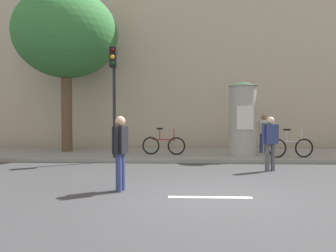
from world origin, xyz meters
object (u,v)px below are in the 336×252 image
Objects in this scene: pedestrian_near_pole at (120,147)px; poster_column at (243,118)px; traffic_light at (114,84)px; pedestrian_in_light_jacket at (264,130)px; bicycle_leaning at (164,145)px; bicycle_upright at (291,147)px; pedestrian_tallest at (270,139)px; street_tree at (66,35)px.

poster_column is at bearing 55.78° from pedestrian_near_pole.
traffic_light reaches higher than pedestrian_in_light_jacket.
bicycle_leaning is (1.80, 1.10, -2.39)m from traffic_light.
bicycle_upright is at bearing -69.04° from pedestrian_in_light_jacket.
pedestrian_near_pole is 0.99× the size of bicycle_leaning.
bicycle_leaning is 1.00× the size of bicycle_upright.
pedestrian_near_pole is at bearing -145.21° from pedestrian_tallest.
street_tree is at bearing 169.98° from poster_column.
traffic_light is 2.33× the size of bicycle_leaning.
bicycle_leaning is at bearing -168.52° from pedestrian_in_light_jacket.
pedestrian_near_pole is 7.53m from bicycle_upright.
pedestrian_in_light_jacket reaches higher than pedestrian_near_pole.
traffic_light is 1.40× the size of poster_column.
pedestrian_in_light_jacket is 4.37m from bicycle_leaning.
poster_column is 1.61m from pedestrian_in_light_jacket.
poster_column is 1.67× the size of bicycle_leaning.
pedestrian_in_light_jacket is at bearing 11.48° from bicycle_leaning.
traffic_light is at bearing 161.32° from pedestrian_tallest.
street_tree is 4.01× the size of bicycle_leaning.
pedestrian_near_pole is (3.67, -6.95, -4.27)m from street_tree.
poster_column is at bearing 97.96° from pedestrian_tallest.
pedestrian_in_light_jacket is (0.73, 3.76, 0.11)m from pedestrian_tallest.
pedestrian_near_pole is (-4.21, -2.92, 0.01)m from pedestrian_tallest.
pedestrian_tallest is at bearing 34.79° from pedestrian_near_pole.
pedestrian_tallest is 2.58m from bicycle_upright.
bicycle_upright is (5.54, 5.08, -0.48)m from pedestrian_near_pole.
bicycle_upright is (1.71, -0.54, -1.11)m from poster_column.
pedestrian_in_light_jacket is (8.60, -0.27, -4.17)m from street_tree.
poster_column is at bearing 10.39° from traffic_light.
street_tree is at bearing 165.41° from bicycle_leaning.
traffic_light is 3.19m from bicycle_leaning.
pedestrian_tallest is at bearing -27.09° from street_tree.
pedestrian_in_light_jacket reaches higher than pedestrian_tallest.
traffic_light is 2.41× the size of pedestrian_tallest.
street_tree is (-7.50, 1.33, 3.65)m from poster_column.
bicycle_upright is at bearing -17.59° from poster_column.
street_tree is 4.02× the size of bicycle_upright.
pedestrian_tallest is 0.97× the size of bicycle_upright.
pedestrian_tallest is 3.83m from pedestrian_in_light_jacket.
traffic_light is at bearing -148.75° from bicycle_leaning.
pedestrian_in_light_jacket is at bearing 17.94° from traffic_light.
pedestrian_in_light_jacket is at bearing 110.96° from bicycle_upright.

